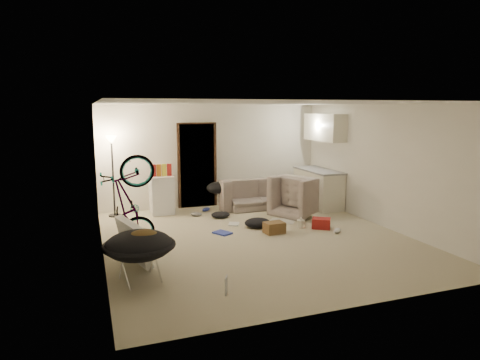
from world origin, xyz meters
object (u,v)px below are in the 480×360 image
object	(u,v)px
armchair	(302,200)
tv_box	(133,241)
floor_lamp	(112,159)
saucer_chair	(139,252)
kitchen_counter	(318,189)
mini_fridge	(162,195)
juicer	(301,223)
bicycle	(129,224)
drink_case_a	(274,228)
sofa	(255,196)
drink_case_b	(321,223)

from	to	relation	value
armchair	tv_box	xyz separation A→B (m)	(-3.98, -1.90, 0.00)
floor_lamp	saucer_chair	bearing A→B (deg)	-88.55
kitchen_counter	saucer_chair	size ratio (longest dim) A/B	1.47
mini_fridge	juicer	xyz separation A→B (m)	(2.47, -2.16, -0.34)
tv_box	armchair	bearing A→B (deg)	10.75
bicycle	drink_case_a	bearing A→B (deg)	-88.55
saucer_chair	juicer	bearing A→B (deg)	26.15
floor_lamp	mini_fridge	world-z (taller)	floor_lamp
sofa	drink_case_b	world-z (taller)	sofa
kitchen_counter	drink_case_b	size ratio (longest dim) A/B	4.18
tv_box	juicer	distance (m)	3.53
drink_case_a	floor_lamp	bearing A→B (deg)	134.60
sofa	saucer_chair	xyz separation A→B (m)	(-3.23, -3.74, 0.15)
saucer_chair	armchair	bearing A→B (deg)	34.44
saucer_chair	drink_case_b	distance (m)	4.08
sofa	drink_case_a	bearing A→B (deg)	77.61
kitchen_counter	saucer_chair	world-z (taller)	kitchen_counter
kitchen_counter	sofa	distance (m)	1.58
kitchen_counter	juicer	distance (m)	2.11
juicer	sofa	bearing A→B (deg)	95.28
kitchen_counter	saucer_chair	bearing A→B (deg)	-145.18
floor_lamp	saucer_chair	xyz separation A→B (m)	(0.10, -3.94, -0.88)
drink_case_a	juicer	size ratio (longest dim) A/B	1.65
armchair	juicer	xyz separation A→B (m)	(-0.56, -1.05, -0.23)
sofa	saucer_chair	bearing A→B (deg)	48.97
mini_fridge	juicer	distance (m)	3.30
floor_lamp	bicycle	size ratio (longest dim) A/B	1.08
kitchen_counter	sofa	size ratio (longest dim) A/B	0.80
sofa	juicer	xyz separation A→B (m)	(0.19, -2.06, -0.18)
kitchen_counter	juicer	world-z (taller)	kitchen_counter
mini_fridge	bicycle	bearing A→B (deg)	-112.18
sofa	bicycle	distance (m)	3.95
bicycle	sofa	bearing A→B (deg)	-54.29
kitchen_counter	juicer	bearing A→B (deg)	-129.15
mini_fridge	saucer_chair	world-z (taller)	mini_fridge
kitchen_counter	armchair	distance (m)	0.94
bicycle	tv_box	xyz separation A→B (m)	(0.00, -0.64, -0.11)
mini_fridge	tv_box	bearing A→B (deg)	-107.88
tv_box	drink_case_a	world-z (taller)	tv_box
floor_lamp	bicycle	distance (m)	2.62
armchair	drink_case_a	world-z (taller)	armchair
armchair	drink_case_b	world-z (taller)	armchair
floor_lamp	drink_case_b	xyz separation A→B (m)	(3.88, -2.44, -1.20)
bicycle	drink_case_a	size ratio (longest dim) A/B	4.40
bicycle	juicer	world-z (taller)	bicycle
bicycle	drink_case_b	xyz separation A→B (m)	(3.78, 0.03, -0.34)
drink_case_a	drink_case_b	distance (m)	1.04
sofa	mini_fridge	distance (m)	2.28
bicycle	armchair	bearing A→B (deg)	-71.83
tv_box	juicer	world-z (taller)	tv_box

